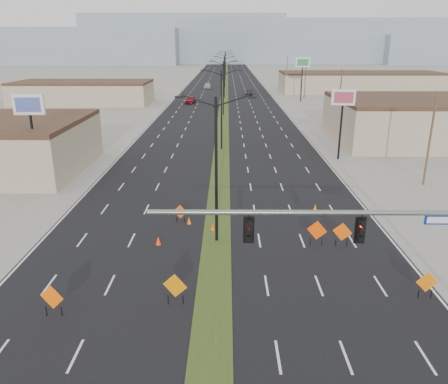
{
  "coord_description": "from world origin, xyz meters",
  "views": [
    {
      "loc": [
        0.71,
        -15.91,
        13.19
      ],
      "look_at": [
        0.51,
        13.23,
        3.2
      ],
      "focal_mm": 35.0,
      "sensor_mm": 36.0,
      "label": 1
    }
  ],
  "objects_px": {
    "construction_sign_3": "(317,231)",
    "construction_sign_5": "(427,283)",
    "construction_sign_4": "(342,233)",
    "car_left": "(190,100)",
    "streetlight_0": "(216,166)",
    "streetlight_5": "(225,65)",
    "car_mid": "(249,92)",
    "pole_sign_east_far": "(303,66)",
    "cone_2": "(315,208)",
    "construction_sign_1": "(175,287)",
    "signal_mast": "(401,240)",
    "streetlight_2": "(223,86)",
    "streetlight_4": "(225,69)",
    "cone_3": "(189,221)",
    "construction_sign_0": "(52,298)",
    "construction_sign_2": "(180,212)",
    "pole_sign_west": "(30,112)",
    "pole_sign_east_near": "(343,103)",
    "cone_0": "(158,241)",
    "car_far": "(208,86)",
    "streetlight_3": "(224,76)",
    "streetlight_6": "(226,62)",
    "cone_1": "(213,227)"
  },
  "relations": [
    {
      "from": "car_left",
      "to": "pole_sign_east_far",
      "type": "bearing_deg",
      "value": 16.18
    },
    {
      "from": "pole_sign_west",
      "to": "car_mid",
      "type": "bearing_deg",
      "value": 69.5
    },
    {
      "from": "streetlight_2",
      "to": "cone_0",
      "type": "height_order",
      "value": "streetlight_2"
    },
    {
      "from": "streetlight_4",
      "to": "streetlight_5",
      "type": "relative_size",
      "value": 1.0
    },
    {
      "from": "construction_sign_0",
      "to": "cone_0",
      "type": "relative_size",
      "value": 2.89
    },
    {
      "from": "signal_mast",
      "to": "streetlight_5",
      "type": "distance_m",
      "value": 150.25
    },
    {
      "from": "construction_sign_4",
      "to": "pole_sign_east_near",
      "type": "xyz_separation_m",
      "value": [
        5.48,
        23.65,
        5.56
      ]
    },
    {
      "from": "construction_sign_1",
      "to": "cone_3",
      "type": "bearing_deg",
      "value": 107.52
    },
    {
      "from": "streetlight_3",
      "to": "car_mid",
      "type": "xyz_separation_m",
      "value": [
        6.61,
        6.33,
        -4.63
      ]
    },
    {
      "from": "car_left",
      "to": "cone_3",
      "type": "relative_size",
      "value": 8.43
    },
    {
      "from": "construction_sign_0",
      "to": "construction_sign_2",
      "type": "height_order",
      "value": "construction_sign_0"
    },
    {
      "from": "car_left",
      "to": "car_far",
      "type": "distance_m",
      "value": 34.52
    },
    {
      "from": "car_mid",
      "to": "pole_sign_east_far",
      "type": "xyz_separation_m",
      "value": [
        11.63,
        -12.86,
        7.37
      ]
    },
    {
      "from": "cone_0",
      "to": "pole_sign_east_far",
      "type": "height_order",
      "value": "pole_sign_east_far"
    },
    {
      "from": "car_left",
      "to": "construction_sign_5",
      "type": "bearing_deg",
      "value": -69.37
    },
    {
      "from": "car_far",
      "to": "construction_sign_5",
      "type": "bearing_deg",
      "value": -80.62
    },
    {
      "from": "construction_sign_3",
      "to": "construction_sign_4",
      "type": "xyz_separation_m",
      "value": [
        1.68,
        -0.15,
        -0.05
      ]
    },
    {
      "from": "cone_1",
      "to": "pole_sign_east_far",
      "type": "distance_m",
      "value": 78.4
    },
    {
      "from": "streetlight_5",
      "to": "streetlight_6",
      "type": "relative_size",
      "value": 1.0
    },
    {
      "from": "construction_sign_2",
      "to": "cone_2",
      "type": "distance_m",
      "value": 11.13
    },
    {
      "from": "car_left",
      "to": "construction_sign_0",
      "type": "relative_size",
      "value": 2.7
    },
    {
      "from": "cone_2",
      "to": "pole_sign_east_far",
      "type": "relative_size",
      "value": 0.06
    },
    {
      "from": "pole_sign_east_far",
      "to": "cone_3",
      "type": "bearing_deg",
      "value": -95.24
    },
    {
      "from": "car_left",
      "to": "cone_1",
      "type": "bearing_deg",
      "value": -76.9
    },
    {
      "from": "streetlight_2",
      "to": "construction_sign_2",
      "type": "height_order",
      "value": "streetlight_2"
    },
    {
      "from": "pole_sign_east_far",
      "to": "construction_sign_2",
      "type": "bearing_deg",
      "value": -95.8
    },
    {
      "from": "car_far",
      "to": "construction_sign_2",
      "type": "bearing_deg",
      "value": -87.61
    },
    {
      "from": "construction_sign_3",
      "to": "construction_sign_5",
      "type": "xyz_separation_m",
      "value": [
        4.66,
        -6.49,
        -0.15
      ]
    },
    {
      "from": "streetlight_4",
      "to": "pole_sign_east_far",
      "type": "xyz_separation_m",
      "value": [
        18.23,
        -34.53,
        2.73
      ]
    },
    {
      "from": "streetlight_3",
      "to": "cone_2",
      "type": "bearing_deg",
      "value": -84.18
    },
    {
      "from": "signal_mast",
      "to": "streetlight_2",
      "type": "distance_m",
      "value": 66.56
    },
    {
      "from": "streetlight_4",
      "to": "cone_0",
      "type": "height_order",
      "value": "streetlight_4"
    },
    {
      "from": "signal_mast",
      "to": "pole_sign_east_near",
      "type": "xyz_separation_m",
      "value": [
        5.44,
        32.78,
        1.8
      ]
    },
    {
      "from": "car_left",
      "to": "cone_2",
      "type": "relative_size",
      "value": 7.49
    },
    {
      "from": "car_far",
      "to": "streetlight_2",
      "type": "bearing_deg",
      "value": -83.13
    },
    {
      "from": "signal_mast",
      "to": "construction_sign_4",
      "type": "bearing_deg",
      "value": 90.22
    },
    {
      "from": "streetlight_0",
      "to": "construction_sign_2",
      "type": "xyz_separation_m",
      "value": [
        -2.87,
        3.26,
        -4.58
      ]
    },
    {
      "from": "pole_sign_east_far",
      "to": "construction_sign_3",
      "type": "bearing_deg",
      "value": -88.21
    },
    {
      "from": "cone_2",
      "to": "signal_mast",
      "type": "bearing_deg",
      "value": -87.91
    },
    {
      "from": "car_left",
      "to": "construction_sign_1",
      "type": "relative_size",
      "value": 2.63
    },
    {
      "from": "signal_mast",
      "to": "streetlight_5",
      "type": "relative_size",
      "value": 1.63
    },
    {
      "from": "streetlight_2",
      "to": "streetlight_4",
      "type": "bearing_deg",
      "value": 90.0
    },
    {
      "from": "cone_2",
      "to": "pole_sign_east_near",
      "type": "distance_m",
      "value": 19.19
    },
    {
      "from": "streetlight_2",
      "to": "construction_sign_4",
      "type": "xyz_separation_m",
      "value": [
        8.52,
        -56.86,
        -4.39
      ]
    },
    {
      "from": "construction_sign_0",
      "to": "construction_sign_4",
      "type": "bearing_deg",
      "value": 41.57
    },
    {
      "from": "streetlight_0",
      "to": "streetlight_5",
      "type": "bearing_deg",
      "value": 90.0
    },
    {
      "from": "streetlight_2",
      "to": "pole_sign_east_near",
      "type": "distance_m",
      "value": 36.07
    },
    {
      "from": "construction_sign_4",
      "to": "pole_sign_east_far",
      "type": "distance_m",
      "value": 79.25
    },
    {
      "from": "streetlight_0",
      "to": "car_left",
      "type": "relative_size",
      "value": 2.1
    },
    {
      "from": "construction_sign_0",
      "to": "streetlight_4",
      "type": "bearing_deg",
      "value": 101.62
    }
  ]
}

